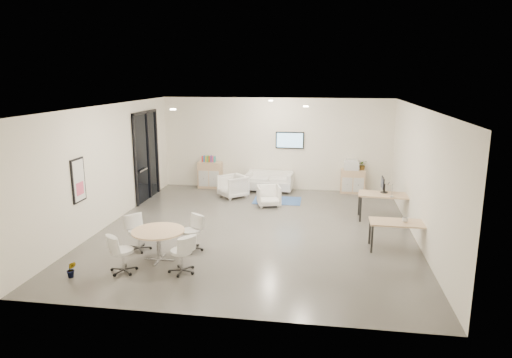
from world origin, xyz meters
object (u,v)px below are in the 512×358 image
object	(u,v)px
loveseat	(270,182)
round_table	(158,234)
desk_rear	(384,197)
armchair_right	(269,195)
sideboard_right	(353,181)
desk_front	(398,225)
armchair_left	(233,185)
sideboard_left	(210,175)

from	to	relation	value
loveseat	round_table	bearing A→B (deg)	-100.96
desk_rear	round_table	world-z (taller)	desk_rear
loveseat	armchair_right	xyz separation A→B (m)	(0.20, -1.85, 0.03)
sideboard_right	round_table	world-z (taller)	sideboard_right
desk_rear	desk_front	bearing A→B (deg)	-83.92
armchair_left	desk_front	distance (m)	6.18
armchair_right	round_table	bearing A→B (deg)	-127.20
armchair_left	desk_rear	xyz separation A→B (m)	(4.65, -1.73, 0.26)
sideboard_right	loveseat	distance (m)	2.84
loveseat	desk_front	size ratio (longest dim) A/B	1.24
desk_rear	armchair_left	bearing A→B (deg)	164.63
sideboard_right	desk_rear	world-z (taller)	sideboard_right
sideboard_left	armchair_left	bearing A→B (deg)	-47.37
armchair_right	armchair_left	bearing A→B (deg)	131.50
armchair_right	desk_front	bearing A→B (deg)	-58.49
sideboard_left	armchair_right	size ratio (longest dim) A/B	1.34
sideboard_left	loveseat	xyz separation A→B (m)	(2.17, -0.15, -0.15)
sideboard_right	armchair_right	xyz separation A→B (m)	(-2.64, -2.02, -0.06)
armchair_right	sideboard_left	bearing A→B (deg)	124.26
desk_rear	desk_front	xyz separation A→B (m)	(0.04, -2.28, -0.06)
desk_front	armchair_right	bearing A→B (deg)	137.98
armchair_right	desk_rear	size ratio (longest dim) A/B	0.48
armchair_left	desk_front	world-z (taller)	armchair_left
armchair_left	armchair_right	size ratio (longest dim) A/B	1.16
sideboard_right	desk_front	xyz separation A→B (m)	(0.75, -5.18, 0.20)
sideboard_right	desk_front	distance (m)	5.24
sideboard_left	desk_rear	world-z (taller)	sideboard_left
sideboard_right	round_table	distance (m)	8.00
round_table	desk_rear	bearing A→B (deg)	35.76
sideboard_left	armchair_left	xyz separation A→B (m)	(1.06, -1.16, -0.06)
armchair_left	desk_rear	bearing A→B (deg)	27.31
desk_front	round_table	world-z (taller)	round_table
desk_rear	round_table	size ratio (longest dim) A/B	1.29
loveseat	desk_front	world-z (taller)	loveseat
armchair_right	desk_rear	xyz separation A→B (m)	(3.35, -0.88, 0.31)
sideboard_left	loveseat	size ratio (longest dim) A/B	0.58
sideboard_left	round_table	bearing A→B (deg)	-85.33
sideboard_left	sideboard_right	xyz separation A→B (m)	(5.01, 0.02, -0.06)
sideboard_right	loveseat	bearing A→B (deg)	-176.53
round_table	armchair_left	bearing A→B (deg)	84.52
desk_front	sideboard_left	bearing A→B (deg)	139.08
desk_rear	loveseat	bearing A→B (deg)	147.39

